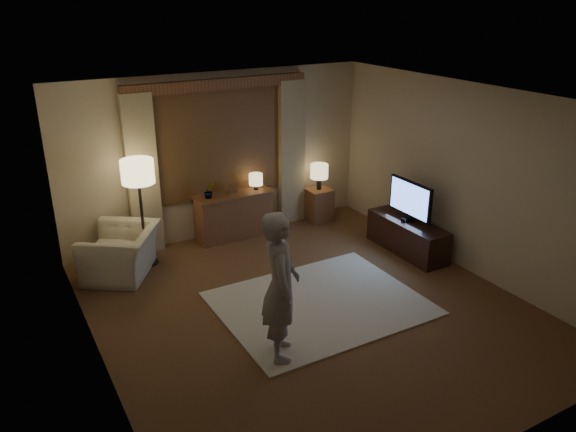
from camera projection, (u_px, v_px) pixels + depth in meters
room at (291, 196)px, 6.93m from camera, size 5.04×5.54×2.64m
rug at (320, 303)px, 7.12m from camera, size 2.50×2.00×0.02m
sideboard at (234, 217)px, 8.96m from camera, size 1.20×0.40×0.70m
picture_frame at (233, 190)px, 8.79m from camera, size 0.16×0.02×0.20m
plant at (209, 191)px, 8.59m from camera, size 0.17×0.13×0.30m
table_lamp_sideboard at (256, 180)px, 8.94m from camera, size 0.22×0.22×0.30m
floor_lamp at (138, 177)px, 7.71m from camera, size 0.46×0.46×1.56m
armchair at (121, 253)px, 7.75m from camera, size 1.31×1.35×0.67m
side_table at (319, 205)px, 9.66m from camera, size 0.40×0.40×0.56m
table_lamp_side at (319, 172)px, 9.44m from camera, size 0.30×0.30×0.44m
tv_stand at (407, 236)px, 8.48m from camera, size 0.45×1.40×0.50m
tv at (410, 199)px, 8.26m from camera, size 0.21×0.86×0.62m
person at (280, 286)px, 5.81m from camera, size 0.61×0.71×1.66m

